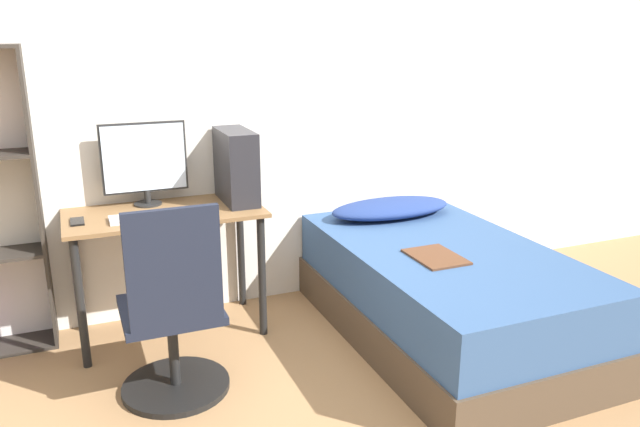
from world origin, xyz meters
TOP-DOWN VIEW (x-y plane):
  - ground_plane at (0.00, 0.00)m, footprint 14.00×14.00m
  - wall_back at (0.00, 1.37)m, footprint 8.00×0.05m
  - desk at (-0.27, 1.07)m, footprint 1.06×0.54m
  - office_chair at (-0.36, 0.40)m, footprint 0.52×0.52m
  - bed at (1.14, 0.44)m, footprint 1.06×1.81m
  - pillow at (1.14, 1.08)m, footprint 0.81×0.36m
  - magazine at (1.00, 0.32)m, footprint 0.24×0.32m
  - monitor at (-0.34, 1.24)m, footprint 0.47×0.16m
  - keyboard at (-0.36, 0.96)m, footprint 0.42×0.14m
  - pc_tower at (0.15, 1.12)m, footprint 0.17×0.40m
  - mouse at (-0.10, 0.96)m, footprint 0.06×0.09m
  - phone at (-0.72, 1.03)m, footprint 0.07×0.14m

SIDE VIEW (x-z plane):
  - ground_plane at x=0.00m, z-range 0.00..0.00m
  - bed at x=1.14m, z-range 0.00..0.53m
  - office_chair at x=-0.36m, z-range -0.12..0.85m
  - magazine at x=1.00m, z-range 0.53..0.55m
  - pillow at x=1.14m, z-range 0.53..0.64m
  - desk at x=-0.27m, z-range 0.24..0.97m
  - phone at x=-0.72m, z-range 0.73..0.74m
  - keyboard at x=-0.36m, z-range 0.73..0.75m
  - mouse at x=-0.10m, z-range 0.73..0.75m
  - pc_tower at x=0.15m, z-range 0.73..1.14m
  - monitor at x=-0.34m, z-range 0.75..1.22m
  - wall_back at x=0.00m, z-range 0.00..2.50m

